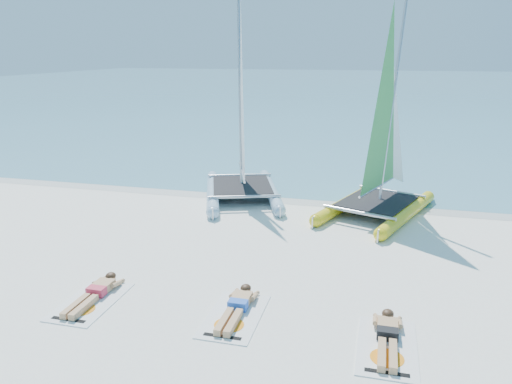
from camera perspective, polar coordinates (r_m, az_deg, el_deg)
ground at (r=12.00m, az=1.00°, el=-8.19°), size 140.00×140.00×0.00m
sea at (r=73.87m, az=12.63°, el=11.75°), size 140.00×115.00×0.01m
wet_sand_strip at (r=17.08m, az=5.28°, el=-0.82°), size 140.00×1.40×0.01m
catamaran_blue at (r=16.92m, az=-1.69°, el=6.23°), size 3.94×5.56×6.89m
catamaran_yellow at (r=15.91m, az=14.66°, el=5.19°), size 3.85×5.35×6.61m
towel_a at (r=10.84m, az=-18.37°, el=-11.78°), size 1.00×1.85×0.02m
sunbather_a at (r=10.94m, az=-17.88°, el=-10.85°), size 0.37×1.73×0.26m
towel_b at (r=9.82m, az=-2.47°, el=-13.97°), size 1.00×1.85×0.02m
sunbather_b at (r=9.93m, az=-2.15°, el=-12.89°), size 0.37×1.73×0.26m
towel_c at (r=9.21m, az=14.75°, el=-16.74°), size 1.00×1.85×0.02m
sunbather_c at (r=9.32m, az=14.80°, el=-15.55°), size 0.37×1.73×0.26m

